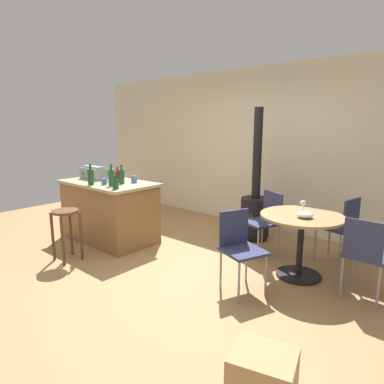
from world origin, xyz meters
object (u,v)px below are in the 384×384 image
object	(u,v)px
bottle_2	(112,175)
wine_glass	(303,203)
kitchen_island	(109,211)
wooden_stool	(66,224)
bottle_1	(118,176)
wood_stove	(255,209)
bottle_5	(111,177)
dining_table	(301,230)
serving_bowl	(305,215)
cardboard_box	(262,383)
bottle_0	(112,174)
cup_1	(134,179)
folding_chair_near	(240,245)
bottle_4	(91,177)
bottle_6	(116,184)
cup_0	(104,181)
folding_chair_far	(365,252)
bottle_3	(122,176)
folding_chair_left	(341,225)
toolbox	(94,173)
folding_chair_right	(265,218)

from	to	relation	value
bottle_2	wine_glass	size ratio (longest dim) A/B	1.65
kitchen_island	wooden_stool	bearing A→B (deg)	-72.88
bottle_1	bottle_2	bearing A→B (deg)	176.78
wooden_stool	bottle_1	bearing A→B (deg)	96.21
wood_stove	bottle_5	bearing A→B (deg)	-129.79
dining_table	wood_stove	xyz separation A→B (m)	(-1.07, 0.80, -0.08)
serving_bowl	cardboard_box	bearing A→B (deg)	-73.56
bottle_0	cup_1	bearing A→B (deg)	5.07
wooden_stool	folding_chair_near	xyz separation A→B (m)	(2.13, 0.80, 0.01)
bottle_4	wine_glass	world-z (taller)	bottle_4
bottle_6	cup_0	xyz separation A→B (m)	(-0.41, 0.10, -0.03)
folding_chair_far	bottle_3	size ratio (longest dim) A/B	3.11
bottle_0	kitchen_island	bearing A→B (deg)	-52.90
cup_1	wine_glass	xyz separation A→B (m)	(2.34, 0.58, -0.11)
bottle_2	cup_0	bearing A→B (deg)	-55.42
dining_table	wine_glass	size ratio (longest dim) A/B	6.52
folding_chair_far	folding_chair_left	bearing A→B (deg)	120.54
wood_stove	toolbox	world-z (taller)	wood_stove
bottle_4	bottle_5	distance (m)	0.32
kitchen_island	serving_bowl	distance (m)	2.90
dining_table	wine_glass	distance (m)	0.31
bottle_0	cardboard_box	size ratio (longest dim) A/B	0.61
serving_bowl	cardboard_box	xyz separation A→B (m)	(0.55, -1.88, -0.58)
kitchen_island	cup_0	size ratio (longest dim) A/B	13.25
toolbox	bottle_6	distance (m)	1.02
cup_0	cup_1	bearing A→B (deg)	62.63
kitchen_island	bottle_2	bearing A→B (deg)	93.31
bottle_4	wooden_stool	bearing A→B (deg)	-67.73
bottle_0	cardboard_box	distance (m)	3.88
folding_chair_near	bottle_0	size ratio (longest dim) A/B	3.47
bottle_4	folding_chair_left	bearing A→B (deg)	30.04
kitchen_island	wine_glass	distance (m)	2.85
folding_chair_right	serving_bowl	bearing A→B (deg)	-31.16
kitchen_island	bottle_3	bearing A→B (deg)	6.56
bottle_1	bottle_2	size ratio (longest dim) A/B	0.99
bottle_6	dining_table	bearing A→B (deg)	23.57
folding_chair_near	folding_chair_left	xyz separation A→B (m)	(0.59, 1.44, 0.01)
wood_stove	bottle_6	xyz separation A→B (m)	(-1.11, -1.75, 0.49)
wine_glass	bottle_3	bearing A→B (deg)	-162.89
bottle_3	cup_1	size ratio (longest dim) A/B	2.30
folding_chair_right	bottle_5	distance (m)	2.20
folding_chair_near	bottle_4	size ratio (longest dim) A/B	2.80
folding_chair_far	folding_chair_near	bearing A→B (deg)	-149.75
toolbox	folding_chair_far	bearing A→B (deg)	8.21
wooden_stool	folding_chair_left	distance (m)	3.52
dining_table	folding_chair_far	bearing A→B (deg)	-7.54
kitchen_island	wine_glass	world-z (taller)	kitchen_island
cup_0	cup_1	world-z (taller)	cup_1
folding_chair_far	bottle_1	xyz separation A→B (m)	(-3.30, -0.51, 0.49)
folding_chair_far	bottle_2	bearing A→B (deg)	-171.86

